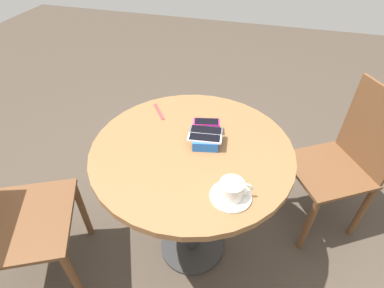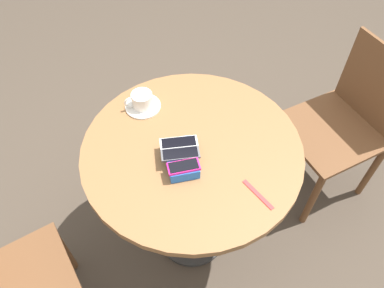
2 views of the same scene
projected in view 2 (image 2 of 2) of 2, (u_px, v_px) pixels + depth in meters
The scene contains 10 objects.
ground_plane at pixel (192, 234), 2.06m from camera, with size 8.00×8.00×0.00m, color #42382D.
round_table at pixel (192, 167), 1.56m from camera, with size 0.87×0.87×0.77m.
phone_box at pixel (181, 159), 1.39m from camera, with size 0.19×0.14×0.04m.
phone_magenta at pixel (184, 166), 1.33m from camera, with size 0.08×0.13×0.01m.
phone_gray at pixel (180, 154), 1.37m from camera, with size 0.07×0.15×0.01m.
phone_white at pixel (179, 143), 1.40m from camera, with size 0.07×0.15×0.01m.
saucer at pixel (143, 106), 1.59m from camera, with size 0.15×0.15×0.01m, color silver.
coffee_cup at pixel (142, 100), 1.56m from camera, with size 0.09×0.12×0.07m.
lanyard_strap at pixel (258, 194), 1.32m from camera, with size 0.15×0.02×0.00m, color red.
chair_far_side at pixel (342, 124), 1.94m from camera, with size 0.60×0.60×0.88m.
Camera 2 is at (-0.90, 0.01, 1.91)m, focal length 35.00 mm.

